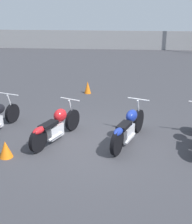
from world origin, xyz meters
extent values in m
plane|color=#38383D|center=(0.00, 0.00, 0.00)|extent=(60.00, 60.00, 0.00)
cube|color=gray|center=(0.00, 15.99, 0.68)|extent=(40.00, 0.04, 1.36)
cylinder|color=black|center=(-2.63, 1.28, 0.29)|extent=(0.29, 0.59, 0.59)
cylinder|color=silver|center=(-2.67, 1.19, 0.94)|extent=(0.69, 0.27, 0.04)
cylinder|color=silver|center=(-2.65, 1.23, 0.62)|extent=(0.13, 0.25, 0.63)
cylinder|color=black|center=(-0.70, 0.85, 0.31)|extent=(0.34, 0.60, 0.62)
cylinder|color=black|center=(-1.34, -0.57, 0.31)|extent=(0.34, 0.60, 0.62)
cube|color=silver|center=(-1.05, 0.07, 0.28)|extent=(0.41, 0.59, 0.34)
ellipsoid|color=red|center=(-0.94, 0.31, 0.65)|extent=(0.45, 0.52, 0.35)
cube|color=black|center=(-1.16, -0.18, 0.56)|extent=(0.46, 0.63, 0.10)
ellipsoid|color=red|center=(-1.31, -0.53, 0.55)|extent=(0.36, 0.48, 0.16)
cylinder|color=silver|center=(-0.74, 0.76, 0.97)|extent=(0.57, 0.28, 0.04)
cylinder|color=silver|center=(-0.72, 0.80, 0.64)|extent=(0.15, 0.25, 0.64)
cylinder|color=silver|center=(-1.00, -0.12, 0.22)|extent=(0.30, 0.55, 0.07)
cylinder|color=black|center=(1.19, 0.89, 0.33)|extent=(0.33, 0.64, 0.65)
cylinder|color=black|center=(0.62, -0.57, 0.33)|extent=(0.33, 0.64, 0.65)
cube|color=silver|center=(0.88, 0.09, 0.29)|extent=(0.39, 0.60, 0.36)
ellipsoid|color=navy|center=(0.98, 0.34, 0.69)|extent=(0.43, 0.54, 0.33)
cube|color=black|center=(0.78, -0.16, 0.60)|extent=(0.43, 0.61, 0.10)
ellipsoid|color=navy|center=(0.64, -0.52, 0.59)|extent=(0.35, 0.48, 0.16)
cylinder|color=silver|center=(1.16, 0.80, 1.00)|extent=(0.58, 0.26, 0.04)
cylinder|color=silver|center=(1.18, 0.85, 0.67)|extent=(0.14, 0.26, 0.66)
cylinder|color=silver|center=(0.93, -0.10, 0.23)|extent=(0.31, 0.66, 0.07)
cone|color=orange|center=(-0.67, 4.57, 0.24)|extent=(0.27, 0.27, 0.49)
cone|color=orange|center=(-2.05, -0.93, 0.21)|extent=(0.33, 0.33, 0.42)
camera|label=1|loc=(0.69, -7.43, 3.63)|focal=50.00mm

